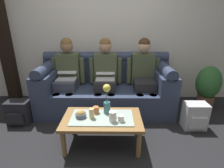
{
  "coord_description": "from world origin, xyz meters",
  "views": [
    {
      "loc": [
        0.14,
        -1.64,
        1.49
      ],
      "look_at": [
        0.12,
        0.8,
        0.59
      ],
      "focal_mm": 27.85,
      "sensor_mm": 36.0,
      "label": 1
    }
  ],
  "objects_px": {
    "cup_far_center": "(121,118)",
    "backpack_right": "(195,116)",
    "flower_vase": "(107,99)",
    "cup_near_left": "(113,116)",
    "potted_plant": "(208,86)",
    "coffee_table": "(102,121)",
    "couch": "(106,88)",
    "snack_bowl": "(81,114)",
    "person_left": "(68,72)",
    "cup_near_right": "(92,113)",
    "backpack_left": "(19,113)",
    "cup_far_left": "(96,110)",
    "person_right": "(143,73)",
    "person_middle": "(105,73)"
  },
  "relations": [
    {
      "from": "person_right",
      "to": "person_middle",
      "type": "bearing_deg",
      "value": -179.96
    },
    {
      "from": "flower_vase",
      "to": "cup_far_left",
      "type": "xyz_separation_m",
      "value": [
        -0.14,
        0.0,
        -0.15
      ]
    },
    {
      "from": "person_middle",
      "to": "cup_far_left",
      "type": "xyz_separation_m",
      "value": [
        -0.08,
        -0.87,
        -0.23
      ]
    },
    {
      "from": "flower_vase",
      "to": "snack_bowl",
      "type": "relative_size",
      "value": 3.0
    },
    {
      "from": "backpack_right",
      "to": "person_middle",
      "type": "bearing_deg",
      "value": 154.8
    },
    {
      "from": "flower_vase",
      "to": "cup_far_left",
      "type": "height_order",
      "value": "flower_vase"
    },
    {
      "from": "person_middle",
      "to": "cup_far_center",
      "type": "xyz_separation_m",
      "value": [
        0.23,
        -1.07,
        -0.23
      ]
    },
    {
      "from": "cup_far_center",
      "to": "backpack_right",
      "type": "height_order",
      "value": "cup_far_center"
    },
    {
      "from": "cup_far_center",
      "to": "person_left",
      "type": "bearing_deg",
      "value": 129.16
    },
    {
      "from": "person_left",
      "to": "cup_near_right",
      "type": "height_order",
      "value": "person_left"
    },
    {
      "from": "backpack_right",
      "to": "person_right",
      "type": "bearing_deg",
      "value": 137.33
    },
    {
      "from": "couch",
      "to": "person_right",
      "type": "relative_size",
      "value": 1.8
    },
    {
      "from": "couch",
      "to": "backpack_right",
      "type": "xyz_separation_m",
      "value": [
        1.31,
        -0.62,
        -0.18
      ]
    },
    {
      "from": "couch",
      "to": "coffee_table",
      "type": "height_order",
      "value": "couch"
    },
    {
      "from": "cup_near_left",
      "to": "cup_near_right",
      "type": "xyz_separation_m",
      "value": [
        -0.25,
        0.07,
        0.0
      ]
    },
    {
      "from": "backpack_right",
      "to": "potted_plant",
      "type": "bearing_deg",
      "value": 53.56
    },
    {
      "from": "coffee_table",
      "to": "cup_far_left",
      "type": "distance_m",
      "value": 0.16
    },
    {
      "from": "cup_near_right",
      "to": "backpack_left",
      "type": "height_order",
      "value": "cup_near_right"
    },
    {
      "from": "coffee_table",
      "to": "cup_near_left",
      "type": "bearing_deg",
      "value": -34.51
    },
    {
      "from": "person_right",
      "to": "cup_far_left",
      "type": "xyz_separation_m",
      "value": [
        -0.72,
        -0.87,
        -0.23
      ]
    },
    {
      "from": "person_right",
      "to": "flower_vase",
      "type": "bearing_deg",
      "value": -123.73
    },
    {
      "from": "snack_bowl",
      "to": "cup_near_left",
      "type": "relative_size",
      "value": 1.04
    },
    {
      "from": "person_middle",
      "to": "cup_near_left",
      "type": "bearing_deg",
      "value": -83.11
    },
    {
      "from": "cup_near_left",
      "to": "cup_near_right",
      "type": "height_order",
      "value": "cup_near_right"
    },
    {
      "from": "cup_far_left",
      "to": "coffee_table",
      "type": "bearing_deg",
      "value": -50.78
    },
    {
      "from": "backpack_left",
      "to": "person_left",
      "type": "bearing_deg",
      "value": 38.94
    },
    {
      "from": "cup_near_left",
      "to": "backpack_right",
      "type": "height_order",
      "value": "cup_near_left"
    },
    {
      "from": "flower_vase",
      "to": "cup_near_right",
      "type": "xyz_separation_m",
      "value": [
        -0.18,
        -0.12,
        -0.13
      ]
    },
    {
      "from": "cup_far_left",
      "to": "backpack_left",
      "type": "bearing_deg",
      "value": 163.69
    },
    {
      "from": "couch",
      "to": "flower_vase",
      "type": "bearing_deg",
      "value": -86.26
    },
    {
      "from": "flower_vase",
      "to": "couch",
      "type": "bearing_deg",
      "value": 93.74
    },
    {
      "from": "person_middle",
      "to": "backpack_right",
      "type": "bearing_deg",
      "value": -25.2
    },
    {
      "from": "snack_bowl",
      "to": "backpack_left",
      "type": "relative_size",
      "value": 0.35
    },
    {
      "from": "person_left",
      "to": "cup_far_center",
      "type": "height_order",
      "value": "person_left"
    },
    {
      "from": "person_right",
      "to": "cup_near_right",
      "type": "bearing_deg",
      "value": -127.3
    },
    {
      "from": "potted_plant",
      "to": "coffee_table",
      "type": "bearing_deg",
      "value": -151.62
    },
    {
      "from": "cup_far_left",
      "to": "backpack_left",
      "type": "relative_size",
      "value": 0.23
    },
    {
      "from": "flower_vase",
      "to": "cup_near_left",
      "type": "xyz_separation_m",
      "value": [
        0.07,
        -0.19,
        -0.13
      ]
    },
    {
      "from": "person_middle",
      "to": "cup_far_center",
      "type": "bearing_deg",
      "value": -78.0
    },
    {
      "from": "couch",
      "to": "coffee_table",
      "type": "bearing_deg",
      "value": -90.0
    },
    {
      "from": "person_left",
      "to": "backpack_left",
      "type": "relative_size",
      "value": 3.34
    },
    {
      "from": "backpack_right",
      "to": "cup_far_left",
      "type": "bearing_deg",
      "value": -169.59
    },
    {
      "from": "flower_vase",
      "to": "cup_near_left",
      "type": "distance_m",
      "value": 0.24
    },
    {
      "from": "cup_near_left",
      "to": "backpack_left",
      "type": "relative_size",
      "value": 0.34
    },
    {
      "from": "coffee_table",
      "to": "snack_bowl",
      "type": "distance_m",
      "value": 0.27
    },
    {
      "from": "person_middle",
      "to": "cup_far_left",
      "type": "bearing_deg",
      "value": -95.44
    },
    {
      "from": "couch",
      "to": "snack_bowl",
      "type": "distance_m",
      "value": 1.02
    },
    {
      "from": "person_right",
      "to": "cup_near_right",
      "type": "height_order",
      "value": "person_right"
    },
    {
      "from": "person_middle",
      "to": "backpack_left",
      "type": "height_order",
      "value": "person_middle"
    },
    {
      "from": "person_left",
      "to": "person_right",
      "type": "xyz_separation_m",
      "value": [
        1.28,
        0.0,
        0.0
      ]
    }
  ]
}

